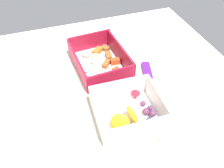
% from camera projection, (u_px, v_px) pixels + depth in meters
% --- Properties ---
extents(table_surface, '(0.80, 0.80, 0.02)m').
position_uv_depth(table_surface, '(111.00, 96.00, 0.63)').
color(table_surface, beige).
rests_on(table_surface, ground).
extents(pasta_container, '(0.21, 0.16, 0.06)m').
position_uv_depth(pasta_container, '(99.00, 62.00, 0.69)').
color(pasta_container, white).
rests_on(pasta_container, table_surface).
extents(fruit_bowl, '(0.15, 0.16, 0.06)m').
position_uv_depth(fruit_bowl, '(128.00, 111.00, 0.56)').
color(fruit_bowl, white).
rests_on(fruit_bowl, table_surface).
extents(candy_bar, '(0.07, 0.04, 0.01)m').
position_uv_depth(candy_bar, '(147.00, 70.00, 0.69)').
color(candy_bar, '#51197A').
rests_on(candy_bar, table_surface).
extents(paper_cup_liner, '(0.04, 0.04, 0.02)m').
position_uv_depth(paper_cup_liner, '(168.00, 143.00, 0.51)').
color(paper_cup_liner, white).
rests_on(paper_cup_liner, table_surface).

